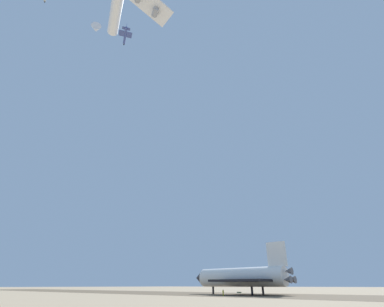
# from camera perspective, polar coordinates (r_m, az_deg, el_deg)

# --- Properties ---
(ground_plane) EXTENTS (1200.00, 1200.00, 0.00)m
(ground_plane) POSITION_cam_1_polar(r_m,az_deg,el_deg) (102.06, 11.28, -26.54)
(ground_plane) COLOR tan
(runway_strip) EXTENTS (441.29, 59.61, 0.02)m
(runway_strip) POSITION_cam_1_polar(r_m,az_deg,el_deg) (105.94, 10.20, -26.56)
(runway_strip) COLOR brown
(runway_strip) RESTS_ON ground
(space_shuttle) EXTENTS (38.57, 24.62, 15.80)m
(space_shuttle) POSITION_cam_1_polar(r_m,az_deg,el_deg) (106.22, 9.69, -23.70)
(space_shuttle) COLOR white
(space_shuttle) RESTS_ON ground
(chase_jet_lead) EXTENTS (14.33, 10.74, 4.00)m
(chase_jet_lead) POSITION_cam_1_polar(r_m,az_deg,el_deg) (195.42, -13.52, 22.38)
(chase_jet_lead) COLOR #38478C
(ground_crew_near_nose) EXTENTS (0.26, 0.65, 1.73)m
(ground_crew_near_nose) POSITION_cam_1_polar(r_m,az_deg,el_deg) (93.00, 6.39, -26.41)
(ground_crew_near_nose) COLOR yellow
(ground_crew_near_nose) RESTS_ON ground
(ground_support_crate) EXTENTS (1.60, 0.88, 0.50)m
(ground_support_crate) POSITION_cam_1_polar(r_m,az_deg,el_deg) (126.02, 9.63, -26.24)
(ground_support_crate) COLOR #596B4C
(ground_support_crate) RESTS_ON ground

